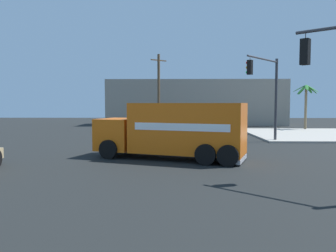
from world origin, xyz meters
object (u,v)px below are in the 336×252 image
Objects in this scene: delivery_truck at (175,130)px; palm_tree_far at (306,98)px; traffic_light_secondary at (268,86)px; utility_pole at (159,90)px.

palm_tree_far is at bearing 53.93° from delivery_truck.
traffic_light_secondary is 1.28× the size of palm_tree_far.
palm_tree_far is 0.56× the size of utility_pole.
delivery_truck is at bearing -84.98° from utility_pole.
delivery_truck is 10.11m from traffic_light_secondary.
traffic_light_secondary is 14.10m from palm_tree_far.
palm_tree_far reaches higher than delivery_truck.
utility_pole is at bearing 170.38° from palm_tree_far.
utility_pole is at bearing 95.02° from delivery_truck.
palm_tree_far is (13.96, 19.17, 1.93)m from delivery_truck.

